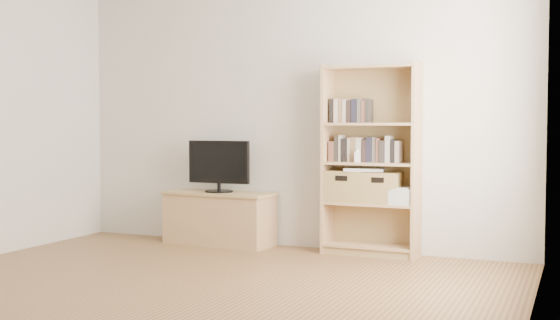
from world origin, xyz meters
The scene contains 13 objects.
floor centered at (0.00, 0.00, 0.00)m, with size 4.50×5.00×0.01m, color brown.
back_wall centered at (0.00, 2.50, 1.30)m, with size 4.50×0.02×2.60m, color beige.
right_wall centered at (2.25, 0.00, 1.30)m, with size 0.02×5.00×2.60m, color beige.
tv_stand centered at (-0.69, 2.30, 0.24)m, with size 1.06×0.40×0.49m, color tan.
bookshelf centered at (0.80, 2.35, 0.85)m, with size 0.85×0.30×1.69m, color tan.
television centered at (-0.69, 2.30, 0.76)m, with size 0.64×0.05×0.50m, color black.
books_row_mid centered at (0.80, 2.37, 0.94)m, with size 0.81×0.16×0.22m, color brown.
books_row_upper centered at (0.61, 2.37, 1.27)m, with size 0.36×0.13×0.19m, color brown.
baby_monitor centered at (0.71, 2.26, 0.88)m, with size 0.05×0.03×0.10m, color white.
basket_left centered at (0.58, 2.35, 0.61)m, with size 0.34×0.28×0.28m, color olive.
basket_right centered at (0.91, 2.34, 0.61)m, with size 0.33×0.27×0.27m, color olive.
laptop centered at (0.75, 2.34, 0.76)m, with size 0.35×0.24×0.03m, color silver.
magazine_stack centered at (1.09, 2.34, 0.53)m, with size 0.19×0.27×0.13m, color beige.
Camera 1 is at (2.51, -3.66, 1.16)m, focal length 45.00 mm.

